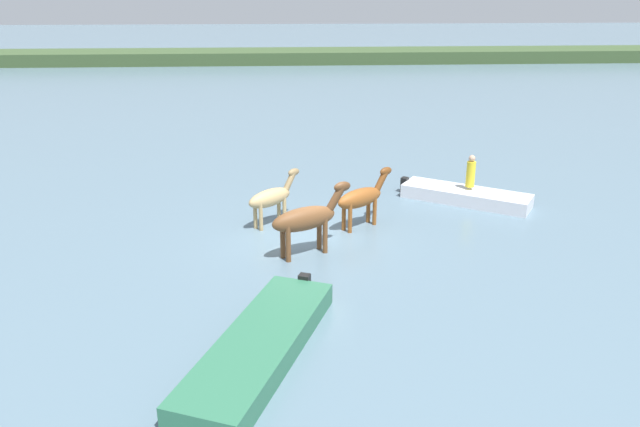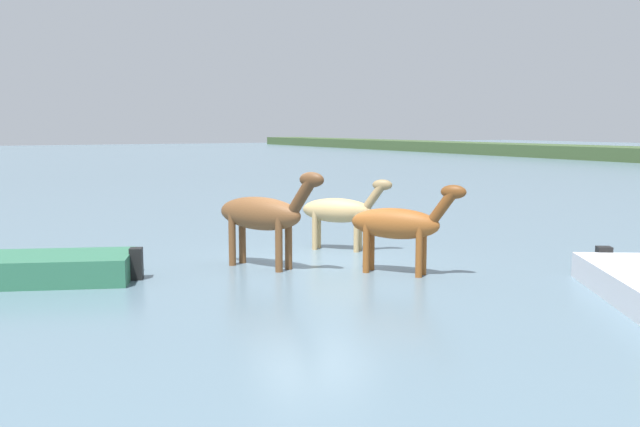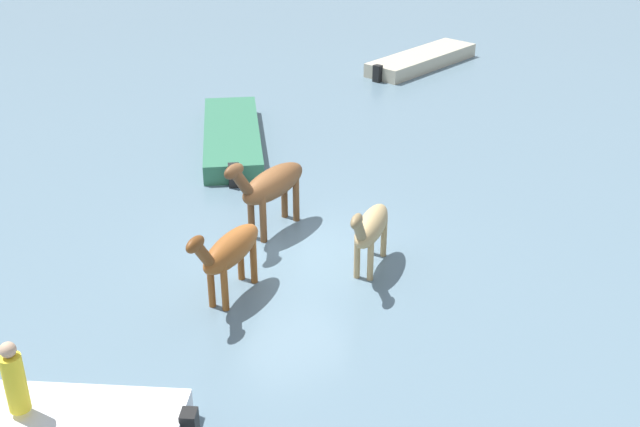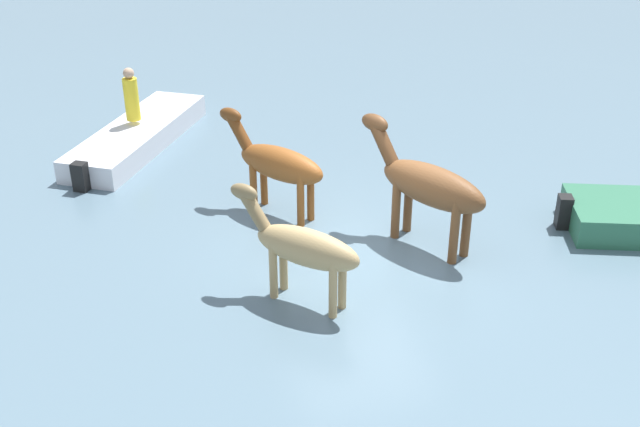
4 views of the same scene
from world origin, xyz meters
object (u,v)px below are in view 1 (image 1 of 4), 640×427
object	(u,v)px
horse_pinto_flank	(271,197)
person_watcher_seated	(471,172)
boat_skiff_near	(260,348)
horse_dun_straggler	(307,219)
horse_lead	(362,198)
boat_motor_center	(465,198)

from	to	relation	value
horse_pinto_flank	person_watcher_seated	bearing A→B (deg)	-27.97
boat_skiff_near	person_watcher_seated	distance (m)	12.23
boat_skiff_near	person_watcher_seated	world-z (taller)	person_watcher_seated
horse_dun_straggler	person_watcher_seated	distance (m)	7.56
horse_lead	horse_dun_straggler	world-z (taller)	horse_dun_straggler
horse_dun_straggler	boat_skiff_near	size ratio (longest dim) A/B	0.44
horse_lead	person_watcher_seated	bearing A→B (deg)	-9.00
boat_motor_center	horse_dun_straggler	bearing A→B (deg)	-111.62
horse_pinto_flank	horse_lead	xyz separation A→B (m)	(2.95, -0.37, 0.06)
horse_lead	horse_pinto_flank	bearing A→B (deg)	136.23
horse_pinto_flank	boat_skiff_near	bearing A→B (deg)	-133.62
horse_lead	horse_dun_straggler	xyz separation A→B (m)	(-1.89, -2.13, 0.12)
person_watcher_seated	boat_motor_center	bearing A→B (deg)	-170.91
person_watcher_seated	boat_skiff_near	bearing A→B (deg)	-127.36
boat_skiff_near	person_watcher_seated	xyz separation A→B (m)	(7.40, 9.69, 0.95)
boat_motor_center	person_watcher_seated	size ratio (longest dim) A/B	3.87
horse_lead	boat_motor_center	world-z (taller)	horse_lead
horse_pinto_flank	boat_skiff_near	xyz separation A→B (m)	(-0.16, -7.83, -0.77)
horse_dun_straggler	boat_motor_center	size ratio (longest dim) A/B	0.55
horse_pinto_flank	horse_dun_straggler	size ratio (longest dim) A/B	0.74
boat_motor_center	boat_skiff_near	size ratio (longest dim) A/B	0.80
horse_pinto_flank	person_watcher_seated	size ratio (longest dim) A/B	1.58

